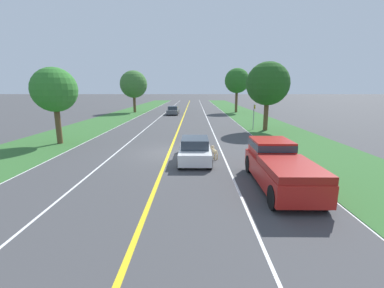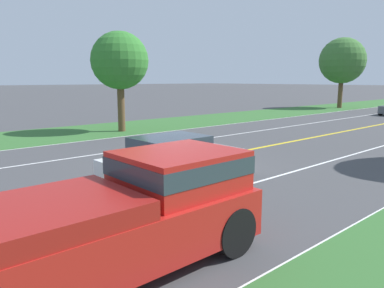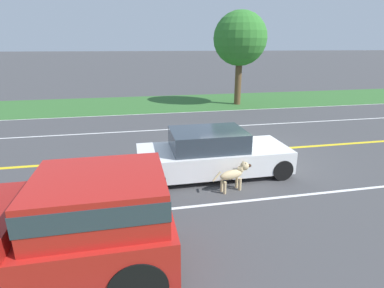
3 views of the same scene
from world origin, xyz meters
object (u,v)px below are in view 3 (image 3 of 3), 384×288
(ego_car, at_px, (212,154))
(roadside_tree_left_near, at_px, (240,39))
(dog, at_px, (235,174))
(pickup_truck, at_px, (17,234))

(ego_car, xyz_separation_m, roadside_tree_left_near, (-10.38, 4.53, 3.42))
(dog, xyz_separation_m, pickup_truck, (2.46, -4.41, 0.45))
(ego_car, xyz_separation_m, pickup_truck, (3.62, -4.10, 0.29))
(roadside_tree_left_near, bearing_deg, pickup_truck, -31.62)
(ego_car, bearing_deg, pickup_truck, -48.52)
(roadside_tree_left_near, bearing_deg, ego_car, -23.56)
(dog, relative_size, roadside_tree_left_near, 0.21)
(dog, xyz_separation_m, roadside_tree_left_near, (-11.55, 4.21, 3.57))
(ego_car, relative_size, roadside_tree_left_near, 0.77)
(pickup_truck, xyz_separation_m, roadside_tree_left_near, (-14.00, 8.62, 3.12))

